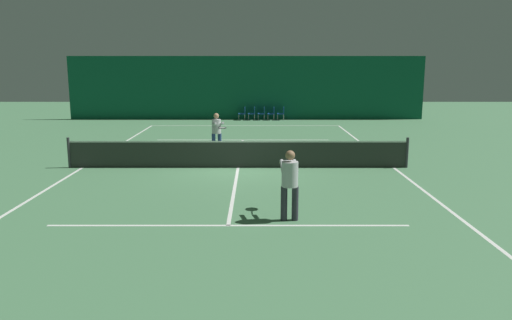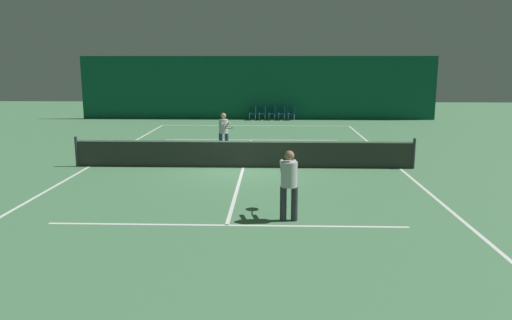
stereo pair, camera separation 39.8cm
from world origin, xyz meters
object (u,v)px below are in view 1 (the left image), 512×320
Objects in this scene: courtside_chair_0 at (245,113)px; courtside_chair_2 at (265,113)px; courtside_chair_3 at (274,113)px; tennis_net at (240,153)px; player_near at (292,180)px; courtside_chair_1 at (255,113)px; player_far at (219,130)px; courtside_chair_4 at (284,113)px.

courtside_chair_2 is (1.25, 0.00, 0.00)m from courtside_chair_0.
courtside_chair_0 and courtside_chair_3 have the same top height.
player_near is at bearing -76.62° from tennis_net.
courtside_chair_3 is (0.62, 0.00, 0.00)m from courtside_chair_2.
courtside_chair_1 is 1.00× the size of courtside_chair_2.
player_far is at bearing 13.06° from player_near.
player_near reaches higher than courtside_chair_1.
courtside_chair_4 is (1.87, 0.00, 0.00)m from courtside_chair_1.
courtside_chair_4 is at bearing 90.00° from courtside_chair_1.
player_far is at bearing -6.69° from courtside_chair_1.
tennis_net is 3.13m from player_far.
player_near is at bearing 2.75° from courtside_chair_1.
courtside_chair_1 and courtside_chair_2 have the same top height.
tennis_net reaches higher than courtside_chair_0.
player_far is 1.94× the size of courtside_chair_2.
courtside_chair_3 is at bearing 90.00° from courtside_chair_0.
player_far is 1.94× the size of courtside_chair_3.
player_near reaches higher than player_far.
courtside_chair_2 is at bearing 90.00° from courtside_chair_0.
courtside_chair_3 is (2.64, 11.86, -0.46)m from player_far.
courtside_chair_0 is at bearing -90.00° from courtside_chair_4.
courtside_chair_1 is at bearing 155.18° from player_far.
courtside_chair_4 is (3.26, 11.86, -0.46)m from player_far.
player_far is 1.94× the size of courtside_chair_1.
player_near reaches higher than courtside_chair_2.
tennis_net is at bearing 0.79° from courtside_chair_0.
courtside_chair_0 is 1.00× the size of courtside_chair_1.
player_near is at bearing 4.46° from courtside_chair_0.
player_near is 1.99× the size of courtside_chair_2.
courtside_chair_1 is (-1.00, 20.77, -0.49)m from player_near.
player_far reaches higher than courtside_chair_2.
courtside_chair_4 is at bearing 90.00° from courtside_chair_0.
tennis_net is 14.29× the size of courtside_chair_0.
tennis_net is 14.85m from courtside_chair_2.
courtside_chair_3 is (0.25, 20.77, -0.49)m from player_near.
courtside_chair_4 is (2.29, 14.81, -0.03)m from tennis_net.
courtside_chair_1 is (1.39, 11.86, -0.46)m from player_far.
tennis_net is 14.90m from courtside_chair_3.
tennis_net is 14.81m from courtside_chair_1.
player_far is at bearing -9.64° from courtside_chair_2.
tennis_net is at bearing 11.43° from player_near.
courtside_chair_0 and courtside_chair_2 have the same top height.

